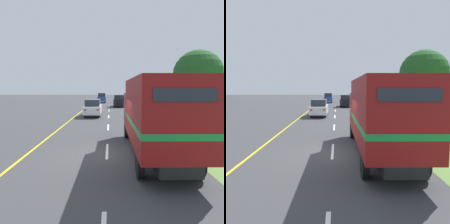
{
  "view_description": "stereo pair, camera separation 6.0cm",
  "coord_description": "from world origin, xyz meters",
  "views": [
    {
      "loc": [
        0.14,
        -9.88,
        3.02
      ],
      "look_at": [
        0.3,
        7.14,
        1.2
      ],
      "focal_mm": 35.0,
      "sensor_mm": 36.0,
      "label": 1
    },
    {
      "loc": [
        0.2,
        -9.88,
        3.02
      ],
      "look_at": [
        0.3,
        7.14,
        1.2
      ],
      "focal_mm": 35.0,
      "sensor_mm": 36.0,
      "label": 2
    }
  ],
  "objects": [
    {
      "name": "ground_plane",
      "position": [
        0.0,
        0.0,
        0.0
      ],
      "size": [
        200.0,
        200.0,
        0.0
      ],
      "primitive_type": "plane",
      "color": "#3D3D3F"
    },
    {
      "name": "grass_shoulder",
      "position": [
        13.7,
        16.27,
        0.0
      ],
      "size": [
        20.0,
        62.31,
        0.01
      ],
      "primitive_type": "cube",
      "color": "#608942",
      "rests_on": "ground"
    },
    {
      "name": "edge_line_yellow",
      "position": [
        -3.7,
        16.27,
        0.0
      ],
      "size": [
        0.12,
        62.31,
        0.01
      ],
      "primitive_type": "cube",
      "color": "yellow",
      "rests_on": "ground"
    },
    {
      "name": "centre_dash_near",
      "position": [
        0.0,
        0.51,
        0.0
      ],
      "size": [
        0.12,
        2.6,
        0.01
      ],
      "primitive_type": "cube",
      "color": "white",
      "rests_on": "ground"
    },
    {
      "name": "centre_dash_mid_a",
      "position": [
        0.0,
        7.11,
        0.0
      ],
      "size": [
        0.12,
        2.6,
        0.01
      ],
      "primitive_type": "cube",
      "color": "white",
      "rests_on": "ground"
    },
    {
      "name": "centre_dash_mid_b",
      "position": [
        0.0,
        13.71,
        0.0
      ],
      "size": [
        0.12,
        2.6,
        0.01
      ],
      "primitive_type": "cube",
      "color": "white",
      "rests_on": "ground"
    },
    {
      "name": "centre_dash_far",
      "position": [
        0.0,
        20.31,
        0.0
      ],
      "size": [
        0.12,
        2.6,
        0.01
      ],
      "primitive_type": "cube",
      "color": "white",
      "rests_on": "ground"
    },
    {
      "name": "centre_dash_farthest",
      "position": [
        0.0,
        26.91,
        0.0
      ],
      "size": [
        0.12,
        2.6,
        0.01
      ],
      "primitive_type": "cube",
      "color": "white",
      "rests_on": "ground"
    },
    {
      "name": "horse_trailer_truck",
      "position": [
        2.14,
        -0.26,
        1.93
      ],
      "size": [
        2.32,
        8.24,
        3.43
      ],
      "color": "black",
      "rests_on": "ground"
    },
    {
      "name": "lead_car_white",
      "position": [
        -1.73,
        14.22,
        0.94
      ],
      "size": [
        1.8,
        4.61,
        1.86
      ],
      "color": "black",
      "rests_on": "ground"
    },
    {
      "name": "lead_car_black_ahead",
      "position": [
        1.62,
        26.66,
        1.01
      ],
      "size": [
        1.8,
        4.48,
        2.01
      ],
      "color": "black",
      "rests_on": "ground"
    },
    {
      "name": "lead_car_blue_ahead",
      "position": [
        -1.62,
        37.38,
        1.04
      ],
      "size": [
        1.8,
        3.86,
        2.09
      ],
      "color": "black",
      "rests_on": "ground"
    },
    {
      "name": "highway_sign",
      "position": [
        6.89,
        6.38,
        1.56
      ],
      "size": [
        2.26,
        0.09,
        2.59
      ],
      "color": "#9E9EA3",
      "rests_on": "ground"
    },
    {
      "name": "roadside_tree_near",
      "position": [
        8.7,
        11.58,
        4.42
      ],
      "size": [
        4.7,
        4.7,
        6.78
      ],
      "color": "brown",
      "rests_on": "ground"
    },
    {
      "name": "roadside_tree_mid",
      "position": [
        11.08,
        16.89,
        3.13
      ],
      "size": [
        3.22,
        3.22,
        4.75
      ],
      "color": "brown",
      "rests_on": "ground"
    },
    {
      "name": "roadside_tree_far",
      "position": [
        10.14,
        23.5,
        3.49
      ],
      "size": [
        3.22,
        3.22,
        5.13
      ],
      "color": "#4C3823",
      "rests_on": "ground"
    },
    {
      "name": "delineator_post",
      "position": [
        4.24,
        3.48,
        0.51
      ],
      "size": [
        0.08,
        0.08,
        0.95
      ],
      "color": "white",
      "rests_on": "ground"
    }
  ]
}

